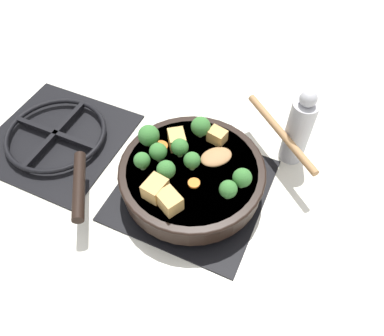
{
  "coord_description": "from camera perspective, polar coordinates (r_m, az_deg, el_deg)",
  "views": [
    {
      "loc": [
        -0.42,
        -0.19,
        0.68
      ],
      "look_at": [
        0.0,
        0.0,
        0.08
      ],
      "focal_mm": 35.0,
      "sensor_mm": 36.0,
      "label": 1
    }
  ],
  "objects": [
    {
      "name": "broccoli_floret_mid_floret",
      "position": [
        0.7,
        5.54,
        -3.27
      ],
      "size": [
        0.04,
        0.04,
        0.04
      ],
      "color": "#709956",
      "rests_on": "skillet_pan"
    },
    {
      "name": "broccoli_floret_north_edge",
      "position": [
        0.74,
        -0.13,
        0.95
      ],
      "size": [
        0.03,
        0.03,
        0.04
      ],
      "color": "#709956",
      "rests_on": "skillet_pan"
    },
    {
      "name": "tofu_cube_east_chunk",
      "position": [
        0.8,
        3.87,
        4.9
      ],
      "size": [
        0.04,
        0.04,
        0.03
      ],
      "primitive_type": "cube",
      "rotation": [
        0.0,
        0.0,
        1.37
      ],
      "color": "tan",
      "rests_on": "skillet_pan"
    },
    {
      "name": "front_burner_grate",
      "position": [
        0.81,
        0.0,
        -2.86
      ],
      "size": [
        0.31,
        0.31,
        0.03
      ],
      "color": "black",
      "rests_on": "ground_plane"
    },
    {
      "name": "carrot_slice_near_center",
      "position": [
        0.73,
        0.3,
        -2.33
      ],
      "size": [
        0.02,
        0.02,
        0.01
      ],
      "primitive_type": "cylinder",
      "color": "orange",
      "rests_on": "skillet_pan"
    },
    {
      "name": "rear_burner_grate",
      "position": [
        0.96,
        -19.93,
        4.63
      ],
      "size": [
        0.31,
        0.31,
        0.03
      ],
      "color": "black",
      "rests_on": "ground_plane"
    },
    {
      "name": "pepper_mill",
      "position": [
        0.85,
        15.92,
        5.69
      ],
      "size": [
        0.06,
        0.06,
        0.2
      ],
      "color": "#B2B2B7",
      "rests_on": "ground_plane"
    },
    {
      "name": "broccoli_floret_south_cluster",
      "position": [
        0.73,
        -3.97,
        -0.29
      ],
      "size": [
        0.04,
        0.04,
        0.05
      ],
      "color": "#709956",
      "rests_on": "skillet_pan"
    },
    {
      "name": "tofu_cube_near_handle",
      "position": [
        0.79,
        -2.33,
        4.35
      ],
      "size": [
        0.05,
        0.05,
        0.03
      ],
      "primitive_type": "cube",
      "rotation": [
        0.0,
        0.0,
        0.63
      ],
      "color": "tan",
      "rests_on": "skillet_pan"
    },
    {
      "name": "broccoli_floret_east_rim",
      "position": [
        0.8,
        1.34,
        6.32
      ],
      "size": [
        0.04,
        0.04,
        0.05
      ],
      "color": "#709956",
      "rests_on": "skillet_pan"
    },
    {
      "name": "broccoli_floret_near_spoon",
      "position": [
        0.76,
        -5.18,
        2.47
      ],
      "size": [
        0.04,
        0.04,
        0.04
      ],
      "color": "#709956",
      "rests_on": "skillet_pan"
    },
    {
      "name": "broccoli_floret_center_top",
      "position": [
        0.75,
        -7.63,
        1.12
      ],
      "size": [
        0.03,
        0.03,
        0.04
      ],
      "color": "#709956",
      "rests_on": "skillet_pan"
    },
    {
      "name": "broccoli_floret_west_rim",
      "position": [
        0.72,
        7.62,
        -1.6
      ],
      "size": [
        0.04,
        0.04,
        0.05
      ],
      "color": "#709956",
      "rests_on": "skillet_pan"
    },
    {
      "name": "carrot_slice_orange_thin",
      "position": [
        0.8,
        -4.76,
        3.32
      ],
      "size": [
        0.03,
        0.03,
        0.01
      ],
      "primitive_type": "cylinder",
      "color": "orange",
      "rests_on": "skillet_pan"
    },
    {
      "name": "tofu_cube_center_large",
      "position": [
        0.69,
        -3.14,
        -5.2
      ],
      "size": [
        0.05,
        0.05,
        0.03
      ],
      "primitive_type": "cube",
      "rotation": [
        0.0,
        0.0,
        1.09
      ],
      "color": "tan",
      "rests_on": "skillet_pan"
    },
    {
      "name": "wooden_spoon",
      "position": [
        0.8,
        9.53,
        3.88
      ],
      "size": [
        0.25,
        0.24,
        0.02
      ],
      "color": "#A87A4C",
      "rests_on": "skillet_pan"
    },
    {
      "name": "broccoli_floret_tall_stem",
      "position": [
        0.76,
        -1.87,
        3.17
      ],
      "size": [
        0.04,
        0.04,
        0.04
      ],
      "color": "#709956",
      "rests_on": "skillet_pan"
    },
    {
      "name": "skillet_pan",
      "position": [
        0.78,
        -0.18,
        -1.04
      ],
      "size": [
        0.35,
        0.4,
        0.05
      ],
      "color": "black",
      "rests_on": "front_burner_grate"
    },
    {
      "name": "tofu_cube_west_chunk",
      "position": [
        0.71,
        -5.64,
        -3.13
      ],
      "size": [
        0.05,
        0.04,
        0.04
      ],
      "primitive_type": "cube",
      "rotation": [
        0.0,
        0.0,
        2.98
      ],
      "color": "tan",
      "rests_on": "skillet_pan"
    },
    {
      "name": "broccoli_floret_small_inner",
      "position": [
        0.78,
        -6.61,
        4.91
      ],
      "size": [
        0.05,
        0.05,
        0.05
      ],
      "color": "#709956",
      "rests_on": "skillet_pan"
    },
    {
      "name": "ground_plane",
      "position": [
        0.82,
        0.0,
        -3.34
      ],
      "size": [
        2.4,
        2.4,
        0.0
      ],
      "primitive_type": "plane",
      "color": "silver"
    }
  ]
}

